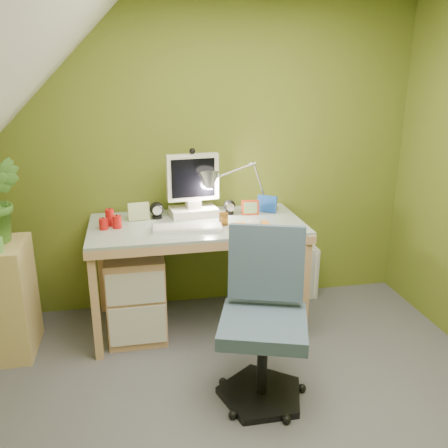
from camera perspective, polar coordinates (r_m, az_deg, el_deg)
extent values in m
cube|color=#505055|center=(2.77, 4.22, -23.84)|extent=(3.20, 3.20, 0.01)
cube|color=olive|center=(3.68, -1.76, 8.06)|extent=(3.20, 0.01, 2.40)
cube|color=white|center=(2.03, -24.23, 16.84)|extent=(1.10, 3.20, 1.10)
cube|color=white|center=(3.23, -4.39, -0.47)|extent=(0.48, 0.19, 0.02)
cube|color=orange|center=(3.31, 3.55, -0.14)|extent=(0.25, 0.18, 0.01)
ellipsoid|color=silver|center=(3.30, 3.56, 0.16)|extent=(0.14, 0.10, 0.04)
cylinder|color=brown|center=(3.31, -0.05, 0.62)|extent=(0.08, 0.08, 0.08)
cube|color=red|center=(3.54, 3.17, 2.00)|extent=(0.13, 0.03, 0.11)
cube|color=navy|center=(3.61, 5.18, 2.42)|extent=(0.14, 0.10, 0.13)
cube|color=#B5C788|center=(3.46, -10.21, 1.51)|extent=(0.15, 0.04, 0.13)
cube|color=tan|center=(3.50, -24.45, -8.21)|extent=(0.29, 0.44, 0.78)
cube|color=beige|center=(4.03, 8.00, -5.83)|extent=(0.44, 0.18, 0.44)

